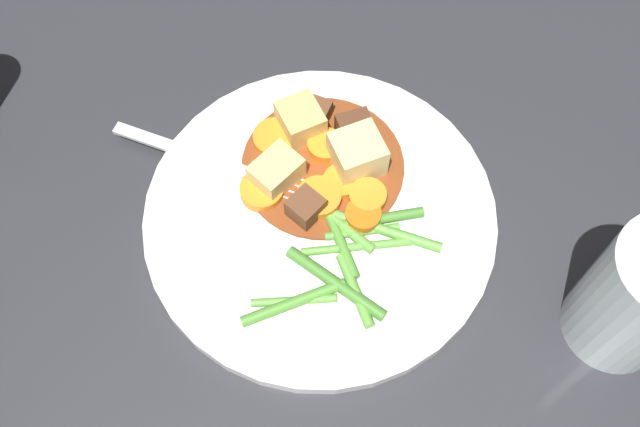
{
  "coord_description": "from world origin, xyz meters",
  "views": [
    {
      "loc": [
        -0.25,
        0.02,
        0.52
      ],
      "look_at": [
        0.0,
        0.0,
        0.01
      ],
      "focal_mm": 41.92,
      "sensor_mm": 36.0,
      "label": 1
    }
  ],
  "objects": [
    {
      "name": "green_bean_1",
      "position": [
        -0.07,
        0.02,
        0.02
      ],
      "size": [
        0.01,
        0.06,
        0.01
      ],
      "primitive_type": "cylinder",
      "rotation": [
        0.0,
        1.57,
        1.56
      ],
      "color": "#66AD42",
      "rests_on": "dinner_plate"
    },
    {
      "name": "carrot_slice_2",
      "position": [
        0.05,
        -0.01,
        0.02
      ],
      "size": [
        0.04,
        0.04,
        0.01
      ],
      "primitive_type": "cylinder",
      "rotation": [
        0.0,
        0.0,
        4.04
      ],
      "color": "orange",
      "rests_on": "dinner_plate"
    },
    {
      "name": "meat_chunk_0",
      "position": [
        0.0,
        0.01,
        0.02
      ],
      "size": [
        0.03,
        0.03,
        0.02
      ],
      "primitive_type": "cube",
      "rotation": [
        0.0,
        0.0,
        5.47
      ],
      "color": "brown",
      "rests_on": "dinner_plate"
    },
    {
      "name": "green_bean_9",
      "position": [
        -0.02,
        -0.03,
        0.02
      ],
      "size": [
        0.01,
        0.06,
        0.01
      ],
      "primitive_type": "cylinder",
      "rotation": [
        0.0,
        1.57,
        1.64
      ],
      "color": "#66AD42",
      "rests_on": "dinner_plate"
    },
    {
      "name": "potato_chunk_0",
      "position": [
        0.07,
        0.01,
        0.03
      ],
      "size": [
        0.04,
        0.04,
        0.03
      ],
      "primitive_type": "cube",
      "rotation": [
        0.0,
        0.0,
        0.37
      ],
      "color": "#DBBC6B",
      "rests_on": "dinner_plate"
    },
    {
      "name": "dinner_plate",
      "position": [
        0.0,
        0.0,
        0.01
      ],
      "size": [
        0.27,
        0.27,
        0.01
      ],
      "primitive_type": "cylinder",
      "color": "white",
      "rests_on": "ground_plane"
    },
    {
      "name": "fork",
      "position": [
        0.05,
        0.07,
        0.01
      ],
      "size": [
        0.09,
        0.16,
        0.0
      ],
      "color": "silver",
      "rests_on": "dinner_plate"
    },
    {
      "name": "green_bean_2",
      "position": [
        -0.06,
        -0.01,
        0.02
      ],
      "size": [
        0.06,
        0.07,
        0.01
      ],
      "primitive_type": "cylinder",
      "rotation": [
        0.0,
        1.57,
        0.85
      ],
      "color": "#4C8E33",
      "rests_on": "dinner_plate"
    },
    {
      "name": "ground_plane",
      "position": [
        0.0,
        0.0,
        0.0
      ],
      "size": [
        3.0,
        3.0,
        0.0
      ],
      "primitive_type": "plane",
      "color": "#2D2D33"
    },
    {
      "name": "meat_chunk_2",
      "position": [
        0.08,
        -0.0,
        0.02
      ],
      "size": [
        0.03,
        0.03,
        0.02
      ],
      "primitive_type": "cube",
      "rotation": [
        0.0,
        0.0,
        5.81
      ],
      "color": "brown",
      "rests_on": "dinner_plate"
    },
    {
      "name": "potato_chunk_1",
      "position": [
        0.04,
        -0.03,
        0.03
      ],
      "size": [
        0.04,
        0.05,
        0.03
      ],
      "primitive_type": "cube",
      "rotation": [
        0.0,
        0.0,
        1.89
      ],
      "color": "#EAD68C",
      "rests_on": "dinner_plate"
    },
    {
      "name": "green_bean_5",
      "position": [
        -0.06,
        -0.02,
        0.02
      ],
      "size": [
        0.06,
        0.02,
        0.01
      ],
      "primitive_type": "cylinder",
      "rotation": [
        0.0,
        1.57,
        0.28
      ],
      "color": "#66AD42",
      "rests_on": "dinner_plate"
    },
    {
      "name": "carrot_slice_5",
      "position": [
        0.02,
        -0.02,
        0.02
      ],
      "size": [
        0.04,
        0.04,
        0.01
      ],
      "primitive_type": "cylinder",
      "rotation": [
        0.0,
        0.0,
        5.52
      ],
      "color": "orange",
      "rests_on": "dinner_plate"
    },
    {
      "name": "carrot_slice_4",
      "position": [
        0.01,
        -0.04,
        0.02
      ],
      "size": [
        0.03,
        0.03,
        0.01
      ],
      "primitive_type": "cylinder",
      "rotation": [
        0.0,
        0.0,
        4.83
      ],
      "color": "orange",
      "rests_on": "dinner_plate"
    },
    {
      "name": "stew_sauce",
      "position": [
        0.04,
        -0.01,
        0.01
      ],
      "size": [
        0.13,
        0.13,
        0.0
      ],
      "primitive_type": "cylinder",
      "color": "brown",
      "rests_on": "dinner_plate"
    },
    {
      "name": "green_bean_3",
      "position": [
        -0.01,
        -0.04,
        0.02
      ],
      "size": [
        0.01,
        0.07,
        0.01
      ],
      "primitive_type": "cylinder",
      "rotation": [
        0.0,
        1.57,
        1.67
      ],
      "color": "#4C8E33",
      "rests_on": "dinner_plate"
    },
    {
      "name": "green_bean_8",
      "position": [
        -0.02,
        -0.05,
        0.02
      ],
      "size": [
        0.04,
        0.08,
        0.01
      ],
      "primitive_type": "cylinder",
      "rotation": [
        0.0,
        1.57,
        1.15
      ],
      "color": "#66AD42",
      "rests_on": "dinner_plate"
    },
    {
      "name": "green_bean_7",
      "position": [
        -0.01,
        -0.01,
        0.02
      ],
      "size": [
        0.05,
        0.05,
        0.01
      ],
      "primitive_type": "cylinder",
      "rotation": [
        0.0,
        1.57,
        0.77
      ],
      "color": "#66AD42",
      "rests_on": "dinner_plate"
    },
    {
      "name": "carrot_slice_0",
      "position": [
        0.02,
        0.04,
        0.02
      ],
      "size": [
        0.04,
        0.04,
        0.01
      ],
      "primitive_type": "cylinder",
      "rotation": [
        0.0,
        0.0,
        3.59
      ],
      "color": "orange",
      "rests_on": "dinner_plate"
    },
    {
      "name": "green_bean_0",
      "position": [
        -0.07,
        0.02,
        0.02
      ],
      "size": [
        0.03,
        0.08,
        0.01
      ],
      "primitive_type": "cylinder",
      "rotation": [
        0.0,
        1.57,
        1.87
      ],
      "color": "#599E38",
      "rests_on": "dinner_plate"
    },
    {
      "name": "green_bean_6",
      "position": [
        -0.02,
        -0.01,
        0.02
      ],
      "size": [
        0.07,
        0.02,
        0.01
      ],
      "primitive_type": "cylinder",
      "rotation": [
        0.0,
        1.57,
        0.27
      ],
      "color": "#599E38",
      "rests_on": "dinner_plate"
    },
    {
      "name": "carrot_slice_3",
      "position": [
        0.07,
        0.03,
        0.02
      ],
      "size": [
        0.04,
        0.04,
        0.01
      ],
      "primitive_type": "cylinder",
      "rotation": [
        0.0,
        0.0,
        6.08
      ],
      "color": "orange",
      "rests_on": "dinner_plate"
    },
    {
      "name": "green_bean_4",
      "position": [
        -0.03,
        -0.02,
        0.02
      ],
      "size": [
        0.01,
        0.08,
        0.01
      ],
      "primitive_type": "cylinder",
      "rotation": [
        0.0,
        1.57,
        1.6
      ],
      "color": "#66AD42",
      "rests_on": "dinner_plate"
    },
    {
      "name": "carrot_slice_1",
      "position": [
        0.01,
        -0.0,
        0.02
      ],
      "size": [
        0.04,
        0.04,
        0.01
      ],
      "primitive_type": "cylinder",
      "rotation": [
        0.0,
        0.0,
        1.68
      ],
      "color": "orange",
      "rests_on": "dinner_plate"
    },
    {
      "name": "carrot_slice_6",
      "position": [
        -0.01,
        -0.03,
        0.02
      ],
      "size": [
        0.03,
        0.03,
        0.01
      ],
      "primitive_type": "cylinder",
      "rotation": [
        0.0,
        0.0,
        3.5
      ],
      "color": "orange",
      "rests_on": "dinner_plate"
    },
    {
      "name": "potato_chunk_2",
      "position": [
        0.03,
        0.03,
        0.02
      ],
      "size": [
        0.05,
        0.05,
        0.03
      ],
      "primitive_type": "cube",
      "rotation": [
        0.0,
        0.0,
        5.44
      ],
      "color": "#E5CC7A",
      "rests_on": "dinner_plate"
    },
    {
      "name": "meat_chunk_1",
      "position": [
        0.06,
        -0.03,
        0.02
      ],
      "size": [
        0.03,
        0.03,
        0.03
      ],
      "primitive_type": "cube",
      "rotation": [
        0.0,
        0.0,
        0.24
      ],
      "color": "#56331E",
      "rests_on": "dinner_plate"
    }
  ]
}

